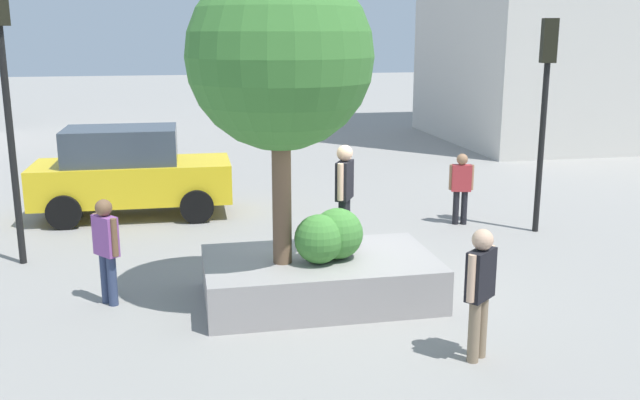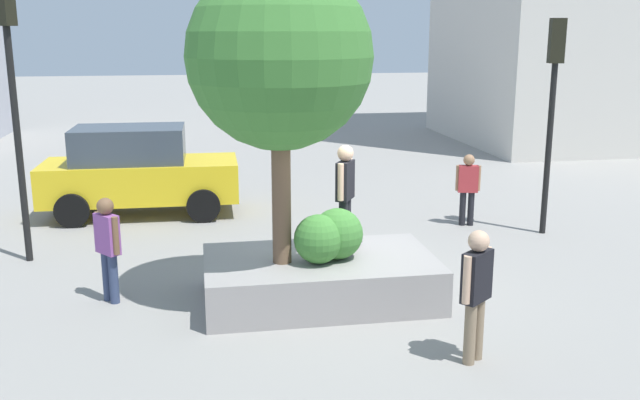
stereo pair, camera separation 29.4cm
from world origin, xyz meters
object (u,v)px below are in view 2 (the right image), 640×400
object	(u,v)px
skateboard	(345,247)
bystander_watching	(108,243)
skateboarder	(345,189)
sedan_parked	(138,170)
passerby_with_bag	(468,185)
planter_ledge	(320,279)
traffic_light_median	(11,72)
plaza_tree	(280,58)
traffic_light_corner	(553,89)
pedestrian_crossing	(476,287)

from	to	relation	value
skateboard	bystander_watching	size ratio (longest dim) A/B	0.46
skateboarder	sedan_parked	distance (m)	6.64
passerby_with_bag	bystander_watching	world-z (taller)	bystander_watching
planter_ledge	passerby_with_bag	xyz separation A→B (m)	(3.80, 3.69, 0.55)
skateboard	skateboarder	distance (m)	0.94
skateboarder	bystander_watching	world-z (taller)	skateboarder
skateboard	skateboarder	world-z (taller)	skateboarder
traffic_light_median	bystander_watching	distance (m)	3.75
sedan_parked	traffic_light_median	bearing A→B (deg)	-119.32
plaza_tree	sedan_parked	size ratio (longest dim) A/B	1.01
bystander_watching	traffic_light_median	bearing A→B (deg)	126.08
plaza_tree	skateboarder	bearing A→B (deg)	20.16
skateboard	traffic_light_corner	world-z (taller)	traffic_light_corner
plaza_tree	skateboarder	size ratio (longest dim) A/B	2.70
plaza_tree	pedestrian_crossing	world-z (taller)	plaza_tree
traffic_light_median	traffic_light_corner	bearing A→B (deg)	0.55
plaza_tree	traffic_light_corner	xyz separation A→B (m)	(5.72, 2.98, -0.73)
skateboarder	traffic_light_corner	xyz separation A→B (m)	(4.70, 2.61, 1.26)
passerby_with_bag	plaza_tree	bearing A→B (deg)	-139.12
passerby_with_bag	skateboarder	bearing A→B (deg)	-134.49
pedestrian_crossing	planter_ledge	bearing A→B (deg)	122.73
skateboard	pedestrian_crossing	size ratio (longest dim) A/B	0.44
skateboarder	bystander_watching	bearing A→B (deg)	176.88
skateboarder	passerby_with_bag	distance (m)	4.87
sedan_parked	plaza_tree	bearing A→B (deg)	-66.90
skateboarder	passerby_with_bag	world-z (taller)	skateboarder
pedestrian_crossing	traffic_light_median	bearing A→B (deg)	141.03
sedan_parked	pedestrian_crossing	size ratio (longest dim) A/B	2.53
skateboarder	sedan_parked	world-z (taller)	skateboarder
skateboarder	traffic_light_corner	size ratio (longest dim) A/B	0.37
skateboarder	pedestrian_crossing	world-z (taller)	skateboarder
skateboarder	bystander_watching	distance (m)	3.67
passerby_with_bag	bystander_watching	xyz separation A→B (m)	(-6.96, -3.23, 0.05)
traffic_light_median	skateboarder	bearing A→B (deg)	-25.44
planter_ledge	bystander_watching	distance (m)	3.24
plaza_tree	traffic_light_corner	distance (m)	6.50
plaza_tree	skateboard	xyz separation A→B (m)	(1.03, 0.38, -2.93)
passerby_with_bag	bystander_watching	size ratio (longest dim) A/B	0.94
plaza_tree	traffic_light_median	size ratio (longest dim) A/B	0.87
pedestrian_crossing	skateboard	bearing A→B (deg)	112.46
planter_ledge	traffic_light_corner	bearing A→B (deg)	29.23
traffic_light_corner	pedestrian_crossing	world-z (taller)	traffic_light_corner
plaza_tree	sedan_parked	world-z (taller)	plaza_tree
traffic_light_corner	skateboarder	bearing A→B (deg)	-150.96
skateboarder	traffic_light_median	xyz separation A→B (m)	(-5.28, 2.51, 1.68)
planter_ledge	skateboard	distance (m)	0.65
skateboarder	traffic_light_median	world-z (taller)	traffic_light_median
sedan_parked	bystander_watching	xyz separation A→B (m)	(-0.03, -5.37, -0.07)
plaza_tree	pedestrian_crossing	size ratio (longest dim) A/B	2.54
planter_ledge	traffic_light_median	bearing A→B (deg)	150.18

